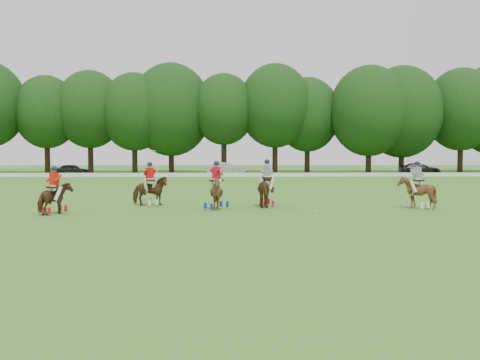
{
  "coord_description": "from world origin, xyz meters",
  "views": [
    {
      "loc": [
        0.13,
        -21.32,
        2.74
      ],
      "look_at": [
        0.84,
        4.2,
        1.4
      ],
      "focal_mm": 40.0,
      "sensor_mm": 36.0,
      "label": 1
    }
  ],
  "objects_px": {
    "car_mid": "(226,169)",
    "polo_red_b": "(150,190)",
    "car_left": "(72,170)",
    "car_right": "(420,169)",
    "polo_red_c": "(216,192)",
    "polo_ball": "(316,211)",
    "polo_stripe_a": "(267,190)",
    "polo_stripe_b": "(417,192)",
    "polo_red_a": "(55,197)"
  },
  "relations": [
    {
      "from": "car_mid",
      "to": "polo_stripe_b",
      "type": "xyz_separation_m",
      "value": [
        9.14,
        -38.35,
        0.07
      ]
    },
    {
      "from": "car_right",
      "to": "polo_stripe_a",
      "type": "relative_size",
      "value": 2.03
    },
    {
      "from": "car_right",
      "to": "polo_stripe_a",
      "type": "bearing_deg",
      "value": 155.41
    },
    {
      "from": "polo_red_b",
      "to": "polo_ball",
      "type": "relative_size",
      "value": 30.84
    },
    {
      "from": "polo_ball",
      "to": "polo_red_c",
      "type": "bearing_deg",
      "value": 165.37
    },
    {
      "from": "polo_red_a",
      "to": "polo_red_c",
      "type": "height_order",
      "value": "polo_red_c"
    },
    {
      "from": "car_mid",
      "to": "polo_red_b",
      "type": "distance_m",
      "value": 36.89
    },
    {
      "from": "polo_red_c",
      "to": "polo_red_a",
      "type": "bearing_deg",
      "value": -166.49
    },
    {
      "from": "polo_stripe_a",
      "to": "polo_stripe_b",
      "type": "height_order",
      "value": "polo_stripe_a"
    },
    {
      "from": "car_left",
      "to": "car_mid",
      "type": "height_order",
      "value": "car_mid"
    },
    {
      "from": "polo_red_a",
      "to": "car_left",
      "type": "bearing_deg",
      "value": 104.85
    },
    {
      "from": "polo_red_b",
      "to": "polo_stripe_a",
      "type": "distance_m",
      "value": 5.94
    },
    {
      "from": "polo_red_c",
      "to": "polo_ball",
      "type": "bearing_deg",
      "value": -14.63
    },
    {
      "from": "polo_red_b",
      "to": "polo_stripe_a",
      "type": "bearing_deg",
      "value": -5.79
    },
    {
      "from": "polo_ball",
      "to": "car_mid",
      "type": "bearing_deg",
      "value": 95.76
    },
    {
      "from": "car_mid",
      "to": "polo_stripe_a",
      "type": "relative_size",
      "value": 1.91
    },
    {
      "from": "polo_stripe_b",
      "to": "polo_ball",
      "type": "distance_m",
      "value": 5.37
    },
    {
      "from": "car_right",
      "to": "polo_red_c",
      "type": "height_order",
      "value": "polo_red_c"
    },
    {
      "from": "polo_red_b",
      "to": "polo_red_c",
      "type": "height_order",
      "value": "polo_red_b"
    },
    {
      "from": "car_mid",
      "to": "car_right",
      "type": "bearing_deg",
      "value": -82.99
    },
    {
      "from": "car_right",
      "to": "polo_red_a",
      "type": "height_order",
      "value": "polo_red_a"
    },
    {
      "from": "polo_ball",
      "to": "polo_red_a",
      "type": "bearing_deg",
      "value": -177.47
    },
    {
      "from": "polo_red_a",
      "to": "polo_stripe_a",
      "type": "bearing_deg",
      "value": 17.36
    },
    {
      "from": "polo_red_b",
      "to": "polo_ball",
      "type": "bearing_deg",
      "value": -21.17
    },
    {
      "from": "car_mid",
      "to": "polo_stripe_b",
      "type": "relative_size",
      "value": 1.98
    },
    {
      "from": "car_mid",
      "to": "polo_red_b",
      "type": "bearing_deg",
      "value": -179.12
    },
    {
      "from": "car_right",
      "to": "car_mid",
      "type": "bearing_deg",
      "value": 95.33
    },
    {
      "from": "polo_stripe_a",
      "to": "polo_red_b",
      "type": "bearing_deg",
      "value": 174.21
    },
    {
      "from": "polo_red_a",
      "to": "polo_stripe_a",
      "type": "distance_m",
      "value": 10.03
    },
    {
      "from": "polo_red_b",
      "to": "car_left",
      "type": "bearing_deg",
      "value": 111.36
    },
    {
      "from": "car_mid",
      "to": "polo_red_c",
      "type": "relative_size",
      "value": 1.96
    },
    {
      "from": "car_left",
      "to": "car_mid",
      "type": "bearing_deg",
      "value": -79.69
    },
    {
      "from": "car_mid",
      "to": "car_left",
      "type": "bearing_deg",
      "value": 97.01
    },
    {
      "from": "car_right",
      "to": "polo_red_c",
      "type": "bearing_deg",
      "value": 153.49
    },
    {
      "from": "polo_red_a",
      "to": "polo_red_c",
      "type": "bearing_deg",
      "value": 13.51
    },
    {
      "from": "polo_red_b",
      "to": "polo_red_c",
      "type": "xyz_separation_m",
      "value": [
        3.41,
        -1.89,
        0.04
      ]
    },
    {
      "from": "polo_red_c",
      "to": "polo_stripe_b",
      "type": "height_order",
      "value": "polo_red_c"
    },
    {
      "from": "car_mid",
      "to": "polo_ball",
      "type": "xyz_separation_m",
      "value": [
        4.01,
        -39.76,
        -0.7
      ]
    },
    {
      "from": "car_left",
      "to": "car_right",
      "type": "distance_m",
      "value": 41.71
    },
    {
      "from": "polo_red_b",
      "to": "polo_red_c",
      "type": "bearing_deg",
      "value": -29.05
    },
    {
      "from": "polo_red_a",
      "to": "polo_ball",
      "type": "height_order",
      "value": "polo_red_a"
    },
    {
      "from": "polo_red_c",
      "to": "polo_stripe_a",
      "type": "relative_size",
      "value": 0.97
    },
    {
      "from": "polo_red_c",
      "to": "polo_ball",
      "type": "xyz_separation_m",
      "value": [
        4.54,
        -1.19,
        -0.79
      ]
    },
    {
      "from": "car_left",
      "to": "car_right",
      "type": "relative_size",
      "value": 0.8
    },
    {
      "from": "car_left",
      "to": "polo_red_a",
      "type": "xyz_separation_m",
      "value": [
        10.68,
        -40.27,
        0.09
      ]
    },
    {
      "from": "polo_red_c",
      "to": "polo_stripe_a",
      "type": "distance_m",
      "value": 2.81
    },
    {
      "from": "polo_stripe_a",
      "to": "polo_stripe_b",
      "type": "distance_m",
      "value": 7.25
    },
    {
      "from": "polo_red_c",
      "to": "polo_stripe_a",
      "type": "height_order",
      "value": "polo_stripe_a"
    },
    {
      "from": "polo_stripe_a",
      "to": "polo_stripe_b",
      "type": "bearing_deg",
      "value": -8.49
    },
    {
      "from": "car_left",
      "to": "polo_red_a",
      "type": "relative_size",
      "value": 1.82
    }
  ]
}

